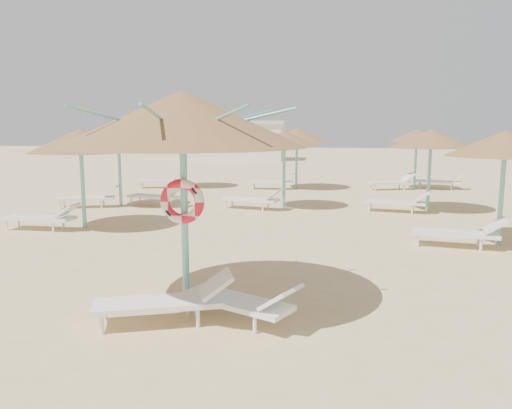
# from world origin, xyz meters

# --- Properties ---
(ground) EXTENTS (120.00, 120.00, 0.00)m
(ground) POSITION_xyz_m (0.00, 0.00, 0.00)
(ground) COLOR #D8BA84
(ground) RESTS_ON ground
(main_palapa) EXTENTS (3.68, 3.68, 3.30)m
(main_palapa) POSITION_xyz_m (-0.45, 0.06, 2.87)
(main_palapa) COLOR #6DBCB8
(main_palapa) RESTS_ON ground
(lounger_main_a) EXTENTS (2.03, 1.18, 0.71)m
(lounger_main_a) POSITION_xyz_m (-0.50, -0.63, 0.34)
(lounger_main_a) COLOR white
(lounger_main_a) RESTS_ON ground
(lounger_main_b) EXTENTS (1.89, 1.32, 0.67)m
(lounger_main_b) POSITION_xyz_m (0.53, -0.46, 0.32)
(lounger_main_b) COLOR white
(lounger_main_b) RESTS_ON ground
(palapa_field) EXTENTS (20.24, 13.23, 2.71)m
(palapa_field) POSITION_xyz_m (2.17, 10.01, 2.30)
(palapa_field) COLOR #6DBCB8
(palapa_field) RESTS_ON ground
(service_hut) EXTENTS (8.40, 4.40, 3.25)m
(service_hut) POSITION_xyz_m (-6.00, 35.00, 1.64)
(service_hut) COLOR silver
(service_hut) RESTS_ON ground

